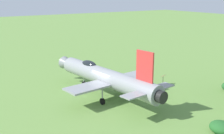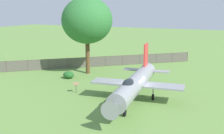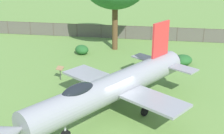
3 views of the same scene
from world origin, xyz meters
The scene contains 7 objects.
ground_plane centered at (0.00, 0.00, 0.00)m, with size 200.00×200.00×0.00m, color #668E42.
display_jet centered at (-0.05, 0.37, 1.95)m, with size 9.43×14.81×5.25m.
shade_tree centered at (10.59, -8.83, 7.43)m, with size 6.99×7.00×10.67m.
perimeter_fence centered at (12.83, -12.33, 0.87)m, with size 26.51×23.96×1.63m.
shrub_near_fence centered at (3.03, -10.68, 0.46)m, with size 1.61×1.80×0.92m.
shrub_by_tree centered at (11.39, -5.16, 0.47)m, with size 1.50×1.26×0.94m.
info_plaque centered at (7.01, -0.18, 0.85)m, with size 0.71×0.61×1.14m.
Camera 2 is at (-9.40, 24.82, 9.15)m, focal length 45.03 mm.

